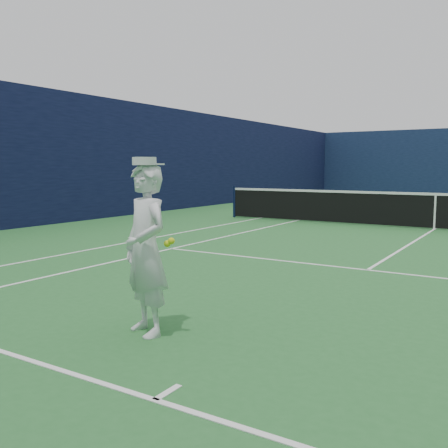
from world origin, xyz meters
name	(u,v)px	position (x,y,z in m)	size (l,w,h in m)	color
ground	(434,230)	(0.00, 0.00, 0.00)	(80.00, 80.00, 0.00)	#26652C
court_markings	(434,229)	(0.00, 0.00, 0.00)	(11.03, 23.83, 0.01)	white
windscreen_fence	(438,156)	(0.00, 0.00, 2.00)	(20.12, 36.12, 4.00)	#0F1B3A
tennis_net	(435,209)	(0.00, 0.00, 0.55)	(12.88, 0.09, 1.07)	#141E4C
tennis_player	(146,249)	(-1.03, -10.76, 0.88)	(0.75, 0.70, 1.81)	white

